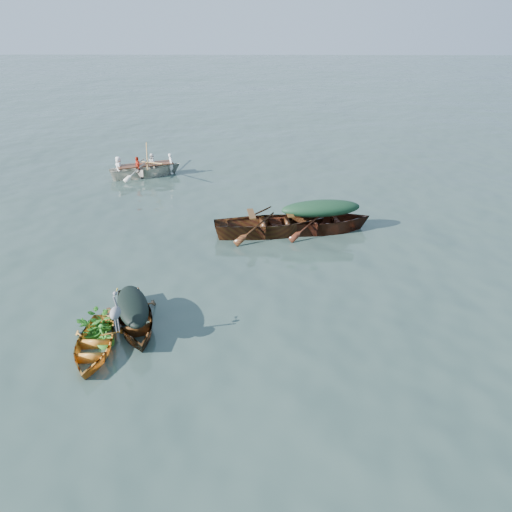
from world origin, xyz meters
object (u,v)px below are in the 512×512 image
at_px(yellow_dinghy, 95,352).
at_px(heron, 116,318).
at_px(open_wooden_boat, 270,235).
at_px(rowed_boat, 146,176).
at_px(green_tarp_boat, 319,232).
at_px(dark_covered_boat, 135,326).

relative_size(yellow_dinghy, heron, 2.93).
distance_m(open_wooden_boat, heron, 7.00).
xyz_separation_m(yellow_dinghy, heron, (0.54, 0.10, 0.81)).
bearing_deg(rowed_boat, green_tarp_boat, -151.85).
height_order(yellow_dinghy, open_wooden_boat, open_wooden_boat).
distance_m(dark_covered_boat, green_tarp_boat, 7.33).
height_order(green_tarp_boat, heron, heron).
height_order(rowed_boat, heron, heron).
xyz_separation_m(yellow_dinghy, open_wooden_boat, (3.85, 6.21, 0.00)).
bearing_deg(green_tarp_boat, rowed_boat, 40.58).
distance_m(green_tarp_boat, rowed_boat, 9.12).
bearing_deg(green_tarp_boat, heron, 132.79).
distance_m(dark_covered_boat, heron, 1.20).
distance_m(yellow_dinghy, rowed_boat, 12.44).
bearing_deg(open_wooden_boat, yellow_dinghy, 139.98).
relative_size(yellow_dinghy, green_tarp_boat, 0.57).
height_order(dark_covered_boat, green_tarp_boat, green_tarp_boat).
height_order(dark_covered_boat, open_wooden_boat, open_wooden_boat).
height_order(yellow_dinghy, rowed_boat, rowed_boat).
bearing_deg(rowed_boat, heron, 167.57).
bearing_deg(heron, open_wooden_boat, 56.84).
height_order(open_wooden_boat, heron, heron).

